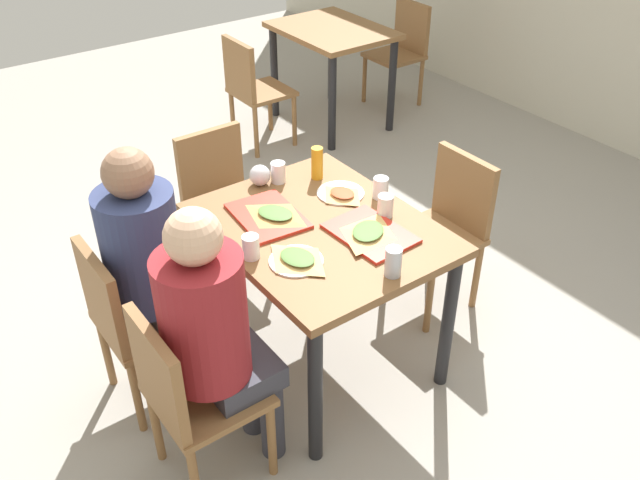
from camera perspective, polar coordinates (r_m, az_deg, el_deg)
The scene contains 26 objects.
ground_plane at distance 3.46m, azimuth -0.00°, elevation -9.72°, with size 10.00×10.00×0.02m, color #9E998E.
main_table at distance 3.02m, azimuth -0.00°, elevation -0.48°, with size 1.06×0.85×0.78m.
chair_near_left at distance 3.04m, azimuth -15.54°, elevation -6.15°, with size 0.40×0.40×0.84m.
chair_near_right at distance 2.67m, azimuth -11.01°, elevation -12.28°, with size 0.40×0.40×0.84m.
chair_far_side at distance 3.58m, azimuth 10.52°, elevation 1.51°, with size 0.40×0.40×0.84m.
chair_left_end at distance 3.78m, azimuth -8.20°, elevation 3.67°, with size 0.40×0.40×0.84m.
person_in_red at distance 2.92m, azimuth -13.78°, elevation -1.49°, with size 0.32×0.42×1.25m.
person_in_brown_jacket at distance 2.54m, azimuth -8.79°, elevation -7.20°, with size 0.32×0.42×1.25m.
tray_red_near at distance 3.02m, azimuth -4.36°, elevation 2.00°, with size 0.36×0.26×0.02m, color red.
tray_red_far at distance 2.91m, azimuth 4.19°, elevation 0.56°, with size 0.36×0.26×0.02m, color red.
paper_plate_center at distance 3.19m, azimuth 1.72°, elevation 3.92°, with size 0.22×0.22×0.01m, color white.
paper_plate_near_edge at distance 2.74m, azimuth -1.99°, elevation -1.74°, with size 0.22×0.22×0.01m, color white.
pizza_slice_a at distance 3.00m, azimuth -3.72°, elevation 2.16°, with size 0.28×0.24×0.02m.
pizza_slice_b at distance 2.88m, azimuth 4.01°, elevation 0.66°, with size 0.28×0.30×0.02m.
pizza_slice_c at distance 3.15m, azimuth 1.85°, elevation 3.82°, with size 0.18×0.15×0.02m.
pizza_slice_d at distance 2.74m, azimuth -1.89°, elevation -1.53°, with size 0.25×0.20×0.02m.
plastic_cup_a at distance 3.15m, azimuth 5.05°, elevation 4.34°, with size 0.07×0.07×0.10m, color white.
plastic_cup_b at distance 2.76m, azimuth -5.75°, elevation -0.57°, with size 0.07×0.07×0.10m, color white.
plastic_cup_c at distance 3.27m, azimuth -3.49°, elevation 5.62°, with size 0.07×0.07×0.10m, color white.
plastic_cup_d at distance 3.02m, azimuth 5.44°, elevation 2.83°, with size 0.07×0.07×0.10m, color white.
soda_can at distance 2.66m, azimuth 6.10°, elevation -1.82°, with size 0.07×0.07×0.12m, color #B7BCC6.
condiment_bottle at distance 3.28m, azimuth -0.24°, elevation 6.39°, with size 0.06×0.06×0.16m, color orange.
foil_bundle at distance 3.25m, azimuth -5.00°, elevation 5.36°, with size 0.10×0.10×0.10m, color silver.
background_table at distance 5.50m, azimuth 1.01°, elevation 15.85°, with size 0.90×0.70×0.78m.
background_chair_near at distance 5.17m, azimuth -5.68°, elevation 12.60°, with size 0.40×0.40×0.84m.
background_chair_far at distance 6.00m, azimuth 6.82°, elevation 15.66°, with size 0.40×0.40×0.84m.
Camera 1 is at (2.00, -1.46, 2.40)m, focal length 38.60 mm.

